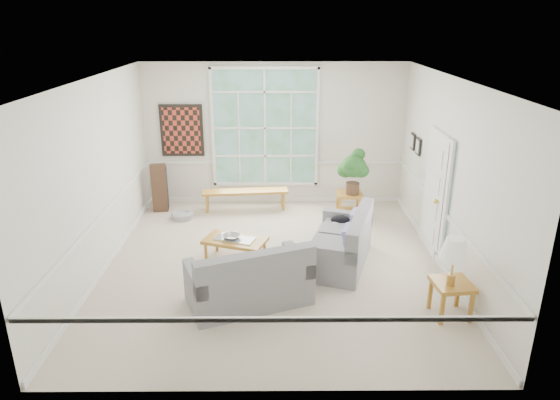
% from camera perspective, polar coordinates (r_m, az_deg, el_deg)
% --- Properties ---
extents(floor, '(5.50, 6.00, 0.01)m').
position_cam_1_polar(floor, '(8.34, -0.68, -7.30)').
color(floor, '#C0B2A0').
rests_on(floor, ground).
extents(ceiling, '(5.50, 6.00, 0.02)m').
position_cam_1_polar(ceiling, '(7.45, -0.78, 13.68)').
color(ceiling, white).
rests_on(ceiling, ground).
extents(wall_back, '(5.50, 0.02, 3.00)m').
position_cam_1_polar(wall_back, '(10.66, -0.64, 7.49)').
color(wall_back, silver).
rests_on(wall_back, ground).
extents(wall_front, '(5.50, 0.02, 3.00)m').
position_cam_1_polar(wall_front, '(4.98, -0.93, -7.87)').
color(wall_front, silver).
rests_on(wall_front, ground).
extents(wall_left, '(0.02, 6.00, 3.00)m').
position_cam_1_polar(wall_left, '(8.25, -20.22, 2.41)').
color(wall_left, silver).
rests_on(wall_left, ground).
extents(wall_right, '(0.02, 6.00, 3.00)m').
position_cam_1_polar(wall_right, '(8.22, 18.85, 2.51)').
color(wall_right, silver).
rests_on(wall_right, ground).
extents(window_back, '(2.30, 0.08, 2.40)m').
position_cam_1_polar(window_back, '(10.59, -1.74, 8.23)').
color(window_back, white).
rests_on(window_back, wall_back).
extents(entry_door, '(0.08, 0.90, 2.10)m').
position_cam_1_polar(entry_door, '(8.88, 17.08, 0.93)').
color(entry_door, white).
rests_on(entry_door, floor).
extents(door_sidelight, '(0.08, 0.26, 1.90)m').
position_cam_1_polar(door_sidelight, '(8.28, 18.38, 0.14)').
color(door_sidelight, white).
rests_on(door_sidelight, wall_right).
extents(wall_art, '(0.90, 0.06, 1.10)m').
position_cam_1_polar(wall_art, '(10.78, -11.17, 7.79)').
color(wall_art, maroon).
rests_on(wall_art, wall_back).
extents(wall_frame_near, '(0.04, 0.26, 0.32)m').
position_cam_1_polar(wall_frame_near, '(9.80, 15.47, 5.92)').
color(wall_frame_near, black).
rests_on(wall_frame_near, wall_right).
extents(wall_frame_far, '(0.04, 0.26, 0.32)m').
position_cam_1_polar(wall_frame_far, '(10.17, 14.89, 6.48)').
color(wall_frame_far, black).
rests_on(wall_frame_far, wall_right).
extents(loveseat_right, '(1.33, 1.85, 0.90)m').
position_cam_1_polar(loveseat_right, '(8.22, 6.76, -4.34)').
color(loveseat_right, gray).
rests_on(loveseat_right, floor).
extents(loveseat_front, '(1.89, 1.43, 0.91)m').
position_cam_1_polar(loveseat_front, '(7.11, -3.62, -8.32)').
color(loveseat_front, gray).
rests_on(loveseat_front, floor).
extents(coffee_table, '(1.14, 0.85, 0.38)m').
position_cam_1_polar(coffee_table, '(8.42, -5.13, -5.62)').
color(coffee_table, '#A57126').
rests_on(coffee_table, floor).
extents(pewter_bowl, '(0.48, 0.48, 0.09)m').
position_cam_1_polar(pewter_bowl, '(8.34, -5.61, -4.15)').
color(pewter_bowl, '#A0A0A5').
rests_on(pewter_bowl, coffee_table).
extents(window_bench, '(1.82, 0.51, 0.42)m').
position_cam_1_polar(window_bench, '(10.56, -3.98, 0.01)').
color(window_bench, '#A57126').
rests_on(window_bench, floor).
extents(end_table, '(0.51, 0.51, 0.51)m').
position_cam_1_polar(end_table, '(10.25, 7.87, -0.51)').
color(end_table, '#A57126').
rests_on(end_table, floor).
extents(houseplant, '(0.60, 0.60, 0.93)m').
position_cam_1_polar(houseplant, '(9.96, 8.38, 3.23)').
color(houseplant, '#245722').
rests_on(houseplant, end_table).
extents(side_table, '(0.55, 0.55, 0.51)m').
position_cam_1_polar(side_table, '(7.26, 18.89, -10.63)').
color(side_table, '#A57126').
rests_on(side_table, floor).
extents(table_lamp, '(0.50, 0.50, 0.67)m').
position_cam_1_polar(table_lamp, '(6.91, 19.19, -6.71)').
color(table_lamp, white).
rests_on(table_lamp, side_table).
extents(pet_bed, '(0.46, 0.46, 0.13)m').
position_cam_1_polar(pet_bed, '(10.30, -11.15, -1.74)').
color(pet_bed, gray).
rests_on(pet_bed, floor).
extents(floor_speaker, '(0.34, 0.28, 0.99)m').
position_cam_1_polar(floor_speaker, '(10.69, -13.60, 1.36)').
color(floor_speaker, '#432B1D').
rests_on(floor_speaker, floor).
extents(cat, '(0.37, 0.29, 0.16)m').
position_cam_1_polar(cat, '(8.73, 6.89, -2.20)').
color(cat, black).
rests_on(cat, loveseat_right).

